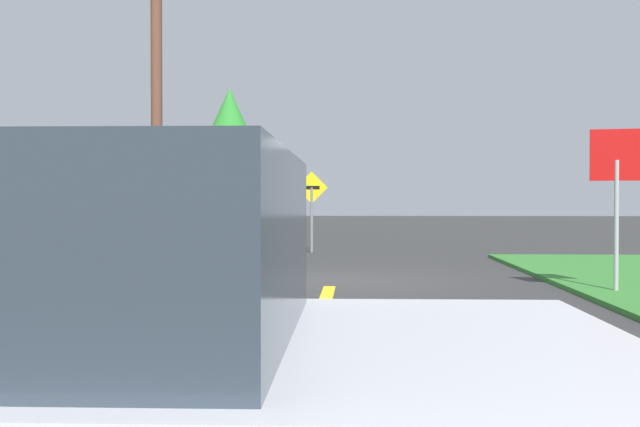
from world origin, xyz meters
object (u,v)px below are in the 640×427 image
(utility_pole_mid, at_px, (157,93))
(oak_tree_left, at_px, (230,133))
(direction_sign, at_px, (312,202))
(pine_tree_center, at_px, (195,159))
(parked_car_near_building, at_px, (69,230))
(stop_sign, at_px, (617,178))

(utility_pole_mid, xyz_separation_m, oak_tree_left, (0.56, 8.80, -0.31))
(direction_sign, relative_size, pine_tree_center, 0.48)
(oak_tree_left, bearing_deg, parked_car_near_building, -96.61)
(utility_pole_mid, distance_m, direction_sign, 5.22)
(direction_sign, bearing_deg, utility_pole_mid, -168.65)
(parked_car_near_building, height_order, direction_sign, direction_sign)
(stop_sign, distance_m, parked_car_near_building, 11.48)
(stop_sign, relative_size, direction_sign, 1.12)
(parked_car_near_building, relative_size, direction_sign, 1.88)
(direction_sign, bearing_deg, stop_sign, -61.53)
(direction_sign, bearing_deg, parked_car_near_building, -136.33)
(oak_tree_left, bearing_deg, pine_tree_center, 113.22)
(parked_car_near_building, xyz_separation_m, pine_tree_center, (-1.19, 19.09, 2.62))
(stop_sign, relative_size, utility_pole_mid, 0.30)
(stop_sign, bearing_deg, parked_car_near_building, -14.56)
(stop_sign, height_order, parked_car_near_building, stop_sign)
(stop_sign, bearing_deg, pine_tree_center, -53.89)
(oak_tree_left, relative_size, pine_tree_center, 1.23)
(direction_sign, distance_m, pine_tree_center, 15.67)
(stop_sign, xyz_separation_m, pine_tree_center, (-11.57, 23.89, 1.61))
(stop_sign, xyz_separation_m, utility_pole_mid, (-9.45, 8.85, 2.59))
(stop_sign, xyz_separation_m, parked_car_near_building, (-10.38, 4.80, -1.01))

